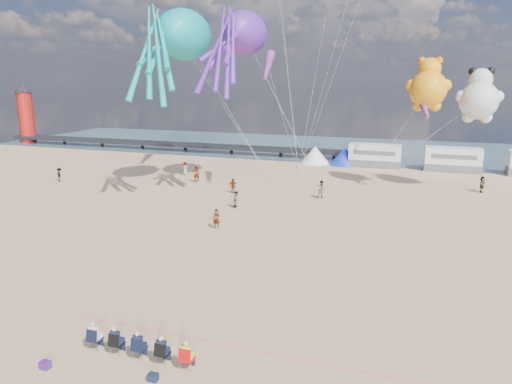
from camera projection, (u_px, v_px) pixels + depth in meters
name	position (u px, v px, depth m)	size (l,w,h in m)	color
ground	(203.00, 286.00, 25.59)	(120.00, 120.00, 0.00)	tan
water	(345.00, 149.00, 76.08)	(120.00, 120.00, 0.00)	#395B6E
pier	(163.00, 144.00, 74.56)	(60.00, 3.00, 0.50)	black
lighthouse	(26.00, 118.00, 82.54)	(2.60, 2.60, 9.00)	#A5140F
motorhome_0	(375.00, 156.00, 60.06)	(6.60, 2.50, 3.00)	silver
motorhome_1	(453.00, 160.00, 57.07)	(6.60, 2.50, 3.00)	silver
tent_white	(315.00, 155.00, 62.65)	(4.00, 4.00, 2.40)	white
tent_blue	(344.00, 156.00, 61.39)	(4.00, 4.00, 2.40)	#1933CC
spectator_row	(140.00, 344.00, 18.86)	(6.10, 0.90, 1.30)	black
cooler_purple	(45.00, 365.00, 18.27)	(0.40, 0.30, 0.32)	#441C69
cooler_navy	(153.00, 377.00, 17.53)	(0.38, 0.28, 0.30)	#121E38
rope_line	(156.00, 331.00, 21.00)	(0.03, 0.03, 34.00)	#F2338C
standing_person	(217.00, 219.00, 35.25)	(0.57, 0.37, 1.56)	tan
beachgoer_1	(322.00, 190.00, 44.19)	(0.86, 0.56, 1.76)	#7F6659
beachgoer_2	(60.00, 175.00, 51.59)	(0.75, 0.58, 1.54)	#7F6659
beachgoer_3	(233.00, 186.00, 46.26)	(0.97, 0.56, 1.51)	#7F6659
beachgoer_4	(482.00, 184.00, 46.59)	(0.98, 0.41, 1.67)	#7F6659
beachgoer_5	(196.00, 174.00, 51.24)	(1.68, 0.53, 1.81)	#7F6659
beachgoer_6	(185.00, 168.00, 55.10)	(0.59, 0.39, 1.63)	#7F6659
beachgoer_7	(237.00, 199.00, 41.05)	(0.75, 0.49, 1.53)	#7F6659
sandbag_a	(270.00, 179.00, 52.44)	(0.50, 0.35, 0.22)	gray
sandbag_b	(319.00, 185.00, 49.32)	(0.50, 0.35, 0.22)	gray
sandbag_c	(366.00, 184.00, 50.06)	(0.50, 0.35, 0.22)	gray
sandbag_d	(362.00, 184.00, 50.11)	(0.50, 0.35, 0.22)	gray
sandbag_e	(299.00, 174.00, 55.19)	(0.50, 0.35, 0.22)	gray
kite_octopus_teal	(184.00, 35.00, 43.23)	(4.22, 9.84, 11.25)	#0D9696
kite_octopus_purple	(244.00, 33.00, 44.74)	(4.01, 9.37, 10.71)	#59249B
kite_panda	(479.00, 101.00, 44.01)	(4.42, 4.16, 6.24)	silver
kite_teddy_orange	(428.00, 89.00, 44.49)	(4.39, 4.13, 6.20)	orange
windsock_left	(186.00, 47.00, 52.60)	(1.10, 6.99, 6.99)	red
windsock_mid	(422.00, 103.00, 44.61)	(1.00, 5.74, 5.74)	red
windsock_right	(268.00, 66.00, 42.61)	(0.90, 4.98, 4.98)	red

